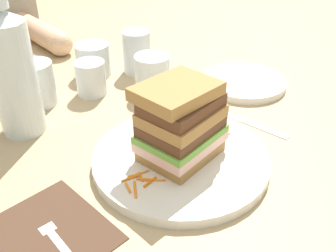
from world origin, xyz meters
name	(u,v)px	position (x,y,z in m)	size (l,w,h in m)	color
ground_plane	(186,156)	(0.00, 0.00, 0.00)	(3.00, 3.00, 0.00)	tan
main_plate	(181,159)	(-0.02, -0.01, 0.01)	(0.28, 0.28, 0.02)	white
sandwich	(181,123)	(-0.02, -0.01, 0.08)	(0.14, 0.11, 0.12)	#A87A42
carrot_shred_0	(141,177)	(-0.10, -0.01, 0.02)	(0.00, 0.00, 0.02)	orange
carrot_shred_1	(135,189)	(-0.12, -0.02, 0.02)	(0.00, 0.00, 0.03)	orange
carrot_shred_2	(145,179)	(-0.10, -0.02, 0.02)	(0.00, 0.00, 0.03)	orange
carrot_shred_3	(130,177)	(-0.11, 0.00, 0.02)	(0.00, 0.00, 0.03)	orange
carrot_shred_4	(150,182)	(-0.10, -0.03, 0.02)	(0.00, 0.00, 0.03)	orange
carrot_shred_5	(138,174)	(-0.10, 0.00, 0.02)	(0.00, 0.00, 0.03)	orange
carrot_shred_6	(155,180)	(-0.09, -0.03, 0.02)	(0.00, 0.00, 0.03)	orange
carrot_shred_7	(128,188)	(-0.13, -0.01, 0.02)	(0.00, 0.00, 0.02)	orange
carrot_shred_8	(222,128)	(0.09, 0.00, 0.02)	(0.00, 0.00, 0.02)	orange
carrot_shred_9	(220,136)	(0.07, -0.02, 0.02)	(0.00, 0.00, 0.03)	orange
carrot_shred_10	(213,135)	(0.06, -0.01, 0.02)	(0.00, 0.00, 0.02)	orange
carrot_shred_11	(210,133)	(0.06, 0.00, 0.02)	(0.00, 0.00, 0.02)	orange
carrot_shred_12	(211,132)	(0.06, 0.00, 0.02)	(0.00, 0.00, 0.03)	orange
carrot_shred_13	(224,134)	(0.08, -0.01, 0.02)	(0.00, 0.00, 0.02)	orange
carrot_shred_14	(201,127)	(0.06, 0.03, 0.02)	(0.00, 0.00, 0.03)	orange
napkin_dark	(50,232)	(-0.24, 0.00, 0.00)	(0.13, 0.16, 0.00)	#4C3323
fork	(58,241)	(-0.24, -0.02, 0.00)	(0.02, 0.17, 0.00)	silver
knife	(242,120)	(0.16, 0.01, 0.00)	(0.04, 0.20, 0.00)	silver
juice_glass	(152,77)	(0.10, 0.21, 0.04)	(0.07, 0.07, 0.08)	white
water_bottle	(12,72)	(-0.16, 0.25, 0.11)	(0.08, 0.08, 0.25)	silver
empty_tumbler_0	(36,84)	(-0.10, 0.32, 0.04)	(0.07, 0.07, 0.09)	silver
empty_tumbler_1	(137,52)	(0.14, 0.31, 0.05)	(0.06, 0.06, 0.10)	silver
empty_tumbler_2	(91,78)	(0.01, 0.29, 0.04)	(0.06, 0.06, 0.07)	silver
empty_tumbler_3	(93,60)	(0.06, 0.36, 0.04)	(0.08, 0.08, 0.07)	silver
side_plate	(244,82)	(0.27, 0.10, 0.01)	(0.18, 0.18, 0.01)	white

